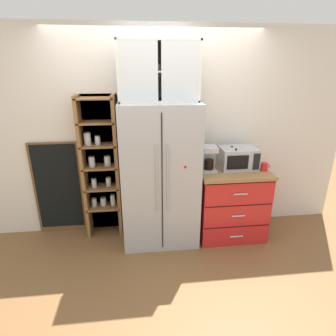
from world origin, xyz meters
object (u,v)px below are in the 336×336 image
Objects in this scene: bottle_clear at (231,158)px; bottle_cobalt at (235,161)px; mug_red at (264,167)px; microwave at (238,158)px; chalkboard_menu at (59,189)px; refrigerator at (160,175)px; coffee_maker at (208,158)px.

bottle_cobalt is at bearing -90.00° from bottle_clear.
microwave is at bearing 157.04° from mug_red.
refrigerator is at bearing -12.88° from chalkboard_menu.
bottle_cobalt reaches higher than bottle_clear.
coffee_maker is 1.09× the size of bottle_cobalt.
coffee_maker is 0.69m from mug_red.
mug_red is 0.37m from bottle_cobalt.
refrigerator is 0.99m from microwave.
refrigerator is 0.92m from bottle_cobalt.
coffee_maker is at bearing -8.52° from chalkboard_menu.
microwave is 2.30m from chalkboard_menu.
coffee_maker is at bearing 169.21° from bottle_cobalt.
chalkboard_menu reaches higher than bottle_clear.
refrigerator is 1.40× the size of chalkboard_menu.
mug_red is (0.29, -0.12, -0.08)m from microwave.
chalkboard_menu is at bearing 171.48° from coffee_maker.
mug_red is at bearing -24.60° from bottle_clear.
mug_red is 0.41m from bottle_clear.
chalkboard_menu is at bearing 171.15° from bottle_cobalt.
bottle_clear reaches higher than microwave.
refrigerator is 1.33m from chalkboard_menu.
bottle_cobalt is 0.14m from bottle_clear.
bottle_cobalt is (-0.37, 0.02, 0.08)m from mug_red.
coffee_maker is at bearing 173.06° from mug_red.
coffee_maker reaches higher than mug_red.
bottle_cobalt is 1.05× the size of bottle_clear.
coffee_maker is 2.66× the size of mug_red.
microwave reaches higher than mug_red.
chalkboard_menu is at bearing 174.90° from bottle_clear.
refrigerator reaches higher than bottle_cobalt.
refrigerator is at bearing -176.82° from microwave.
bottle_clear is at bearing 6.14° from refrigerator.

